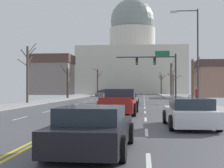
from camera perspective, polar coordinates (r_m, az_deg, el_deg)
The scene contains 24 objects.
ground at distance 31.96m, azimuth -0.67°, elevation -3.68°, with size 20.00×180.00×0.20m.
signal_gantry at distance 44.01m, azimuth 7.96°, elevation 3.25°, with size 7.91×0.41×6.42m.
street_lamp_right at distance 30.46m, azimuth 13.97°, elevation 5.95°, with size 2.47×0.24×8.59m.
capitol_building at distance 102.33m, azimuth 3.51°, elevation 4.32°, with size 31.31×22.55×31.39m.
sedan_near_00 at distance 39.22m, azimuth 2.89°, elevation -2.30°, with size 2.14×4.71×1.24m.
sedan_near_01 at distance 33.46m, azimuth 2.85°, elevation -2.62°, with size 2.14×4.51×1.17m.
sedan_near_02 at distance 27.08m, azimuth 1.86°, elevation -3.09°, with size 2.02×4.27×1.18m.
pickup_truck_near_03 at distance 21.73m, azimuth 1.29°, elevation -3.26°, with size 2.44×5.53×1.63m.
sedan_near_04 at distance 14.84m, azimuth 13.26°, elevation -4.98°, with size 2.16×4.52×1.26m.
sedan_near_05 at distance 9.05m, azimuth -3.39°, elevation -7.88°, with size 2.15×4.30×1.22m.
sedan_oncoming_00 at distance 53.03m, azimuth -0.28°, elevation -1.90°, with size 2.13×4.43×1.16m.
sedan_oncoming_01 at distance 66.58m, azimuth -1.88°, elevation -1.63°, with size 2.14×4.40×1.16m.
sedan_oncoming_02 at distance 74.80m, azimuth -1.25°, elevation -1.48°, with size 2.10×4.61×1.31m.
sedan_oncoming_03 at distance 86.02m, azimuth -0.27°, elevation -1.40°, with size 2.03×4.65×1.23m.
flank_building_00 at distance 82.14m, azimuth -10.23°, elevation 1.61°, with size 9.86×7.85×9.70m.
bare_tree_00 at distance 38.99m, azimuth 13.74°, elevation 0.88°, with size 1.00×2.73×5.17m.
bare_tree_01 at distance 84.30m, azimuth -2.52°, elevation 0.57°, with size 2.44×2.22×6.54m.
bare_tree_02 at distance 66.63m, azimuth 10.15°, elevation 0.90°, with size 1.10×2.00×7.25m.
bare_tree_03 at distance 36.08m, azimuth -14.33°, elevation 2.08°, with size 1.45×2.55×6.44m.
bare_tree_04 at distance 62.16m, azimuth 10.46°, elevation 0.16°, with size 2.70×2.02×4.58m.
bare_tree_05 at distance 51.52m, azimuth -7.67°, elevation 0.36°, with size 1.84×2.17×5.04m.
bare_tree_06 at distance 84.98m, azimuth 8.47°, elevation 0.16°, with size 2.19×2.11×5.59m.
pedestrian_00 at distance 32.51m, azimuth 14.44°, elevation -1.79°, with size 0.35×0.34×1.64m.
bicycle_parked at distance 33.29m, azimuth 13.15°, elevation -2.74°, with size 0.12×1.77×0.85m.
Camera 1 is at (3.38, -31.73, 1.72)m, focal length 53.13 mm.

